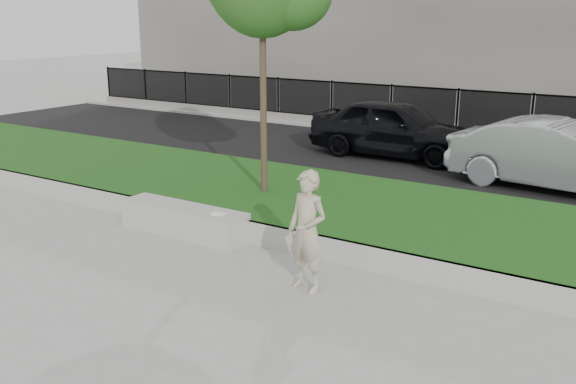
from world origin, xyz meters
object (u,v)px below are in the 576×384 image
Objects in this scene: book at (219,214)px; man at (307,231)px; stone_bench at (184,220)px; car_dark at (395,128)px; car_silver at (558,156)px.

man is at bearing -32.11° from book.
man reaches higher than stone_bench.
book is (-2.25, 0.83, -0.34)m from man.
stone_bench is 7.86m from car_dark.
man reaches higher than book.
book is 7.86m from car_dark.
stone_bench is 10.96× the size of book.
book is 0.05× the size of car_dark.
car_dark reaches higher than book.
stone_bench is 3.25m from man.
car_silver is (4.14, 6.62, 0.28)m from book.
man reaches higher than car_dark.
car_silver reaches higher than book.
book reaches higher than stone_bench.
stone_bench is 0.86m from book.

